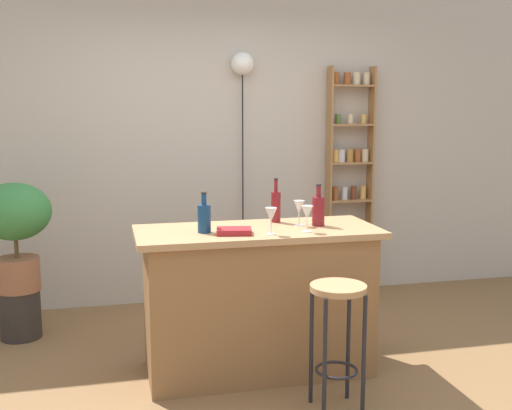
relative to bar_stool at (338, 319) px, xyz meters
name	(u,v)px	position (x,y,z in m)	size (l,w,h in m)	color
ground	(269,389)	(-0.30, 0.34, -0.53)	(12.00, 12.00, 0.00)	brown
back_wall	(213,141)	(-0.30, 2.29, 0.87)	(6.40, 0.10, 2.80)	#BCB2A3
kitchen_counter	(258,300)	(-0.30, 0.64, -0.06)	(1.54, 0.65, 0.94)	olive
bar_stool	(338,319)	(0.00, 0.00, 0.00)	(0.31, 0.31, 0.73)	black
spice_shelf	(350,176)	(0.92, 2.15, 0.54)	(0.42, 0.14, 2.05)	#9E7042
plant_stool	(20,314)	(-1.88, 1.60, -0.35)	(0.30, 0.30, 0.36)	#2D2823
potted_plant	(15,224)	(-1.88, 1.60, 0.33)	(0.52, 0.47, 0.80)	#935B3D
bottle_vinegar	(318,210)	(0.10, 0.64, 0.51)	(0.08, 0.08, 0.27)	maroon
bottle_olive_oil	(204,217)	(-0.65, 0.59, 0.50)	(0.08, 0.08, 0.25)	navy
bottle_sauce_amber	(276,206)	(-0.13, 0.83, 0.52)	(0.06, 0.06, 0.29)	maroon
wine_glass_left	(271,215)	(-0.27, 0.44, 0.52)	(0.07, 0.07, 0.16)	silver
wine_glass_center	(307,213)	(-0.03, 0.47, 0.52)	(0.07, 0.07, 0.16)	silver
wine_glass_right	(299,208)	(-0.02, 0.68, 0.52)	(0.07, 0.07, 0.16)	silver
cookbook	(234,231)	(-0.48, 0.51, 0.42)	(0.21, 0.15, 0.04)	maroon
pendant_globe_light	(242,68)	(-0.06, 2.18, 1.49)	(0.20, 0.20, 2.16)	black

